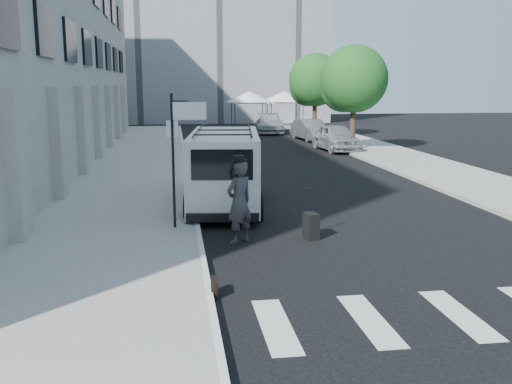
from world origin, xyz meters
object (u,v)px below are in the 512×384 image
object	(u,v)px
briefcase	(214,287)
parked_car_b	(311,130)
suitcase	(311,226)
businessman	(239,202)
cargo_van	(225,168)
parked_car_a	(336,137)
parked_car_c	(270,124)

from	to	relation	value
briefcase	parked_car_b	size ratio (longest dim) A/B	0.10
briefcase	suitcase	bearing A→B (deg)	55.92
businessman	cargo_van	world-z (taller)	cargo_van
parked_car_a	cargo_van	bearing A→B (deg)	-123.12
businessman	parked_car_b	size ratio (longest dim) A/B	0.47
businessman	parked_car_a	distance (m)	20.18
parked_car_a	parked_car_b	distance (m)	6.25
cargo_van	parked_car_a	distance (m)	16.19
briefcase	parked_car_c	bearing A→B (deg)	81.51
parked_car_b	parked_car_c	world-z (taller)	parked_car_c
businessman	suitcase	distance (m)	1.97
cargo_van	parked_car_a	xyz separation A→B (m)	(7.77, 14.20, -0.45)
suitcase	parked_car_b	size ratio (longest dim) A/B	0.29
parked_car_b	parked_car_c	bearing A→B (deg)	98.66
parked_car_b	parked_car_c	xyz separation A→B (m)	(-1.80, 6.21, 0.03)
suitcase	briefcase	bearing A→B (deg)	-137.58
briefcase	parked_car_c	xyz separation A→B (m)	(6.90, 34.60, 0.58)
businessman	briefcase	size ratio (longest dim) A/B	4.69
parked_car_b	parked_car_c	distance (m)	6.47
parked_car_b	briefcase	bearing A→B (deg)	-114.54
suitcase	parked_car_a	bearing A→B (deg)	61.39
businessman	parked_car_b	bearing A→B (deg)	-142.68
briefcase	parked_car_c	distance (m)	35.29
suitcase	parked_car_b	distance (m)	25.46
businessman	briefcase	xyz separation A→B (m)	(-0.88, -3.53, -0.86)
suitcase	businessman	bearing A→B (deg)	172.58
parked_car_c	parked_car_b	bearing A→B (deg)	-67.07
businessman	briefcase	world-z (taller)	businessman
parked_car_a	parked_car_b	xyz separation A→B (m)	(0.00, 6.25, -0.05)
briefcase	parked_car_c	world-z (taller)	parked_car_c
cargo_van	parked_car_c	bearing A→B (deg)	83.90
cargo_van	parked_car_a	size ratio (longest dim) A/B	1.42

